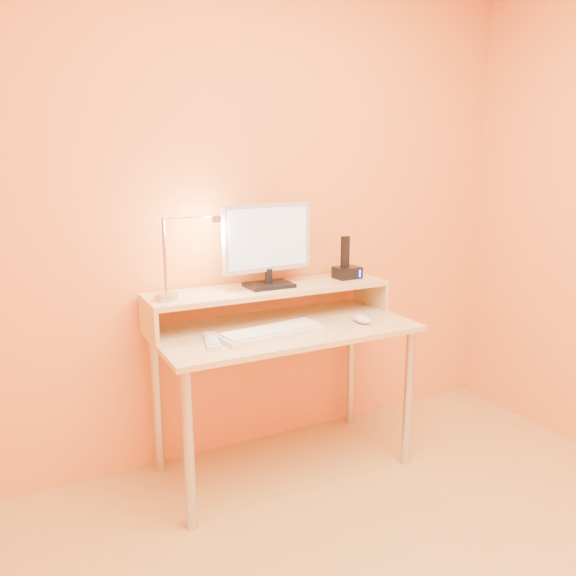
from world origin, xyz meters
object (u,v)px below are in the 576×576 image
phone_dock (347,273)px  mouse (362,319)px  monitor_panel (268,237)px  lamp_base (167,297)px  remote_control (212,341)px  keyboard (272,333)px

phone_dock → mouse: size_ratio=1.17×
mouse → monitor_panel: bearing=142.6°
lamp_base → mouse: bearing=-15.3°
monitor_panel → remote_control: (-0.38, -0.24, -0.39)m
monitor_panel → phone_dock: bearing=-8.2°
lamp_base → mouse: lamp_base is taller
keyboard → remote_control: keyboard is taller
monitor_panel → keyboard: monitor_panel is taller
keyboard → lamp_base: bearing=144.9°
keyboard → remote_control: bearing=169.4°
monitor_panel → mouse: (0.36, -0.28, -0.38)m
lamp_base → phone_dock: 0.96m
phone_dock → keyboard: (-0.55, -0.25, -0.18)m
phone_dock → remote_control: bearing=-166.9°
phone_dock → remote_control: phone_dock is taller
phone_dock → mouse: 0.33m
phone_dock → remote_control: (-0.83, -0.23, -0.18)m
lamp_base → phone_dock: bearing=1.8°
monitor_panel → lamp_base: monitor_panel is taller
lamp_base → phone_dock: (0.96, 0.03, 0.02)m
remote_control → monitor_panel: bearing=46.1°
monitor_panel → mouse: monitor_panel is taller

